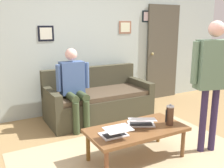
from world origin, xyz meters
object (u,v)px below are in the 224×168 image
laptop_center (141,122)px  person_seated (74,84)px  interior_door (163,53)px  couch (98,101)px  person_standing (213,71)px  coffee_table (136,131)px  french_press (170,115)px  laptop_left (115,133)px

laptop_center → person_seated: 1.38m
interior_door → couch: size_ratio=1.13×
interior_door → person_standing: bearing=64.2°
coffee_table → french_press: french_press is taller
interior_door → couch: 2.03m
coffee_table → laptop_center: 0.14m
french_press → coffee_table: bearing=-14.2°
interior_door → coffee_table: interior_door is taller
couch → person_seated: (0.52, 0.23, 0.42)m
laptop_center → coffee_table: bearing=22.0°
interior_door → couch: interior_door is taller
person_standing → person_seated: bearing=-52.2°
coffee_table → french_press: size_ratio=4.35×
french_press → couch: bearing=-83.0°
coffee_table → laptop_left: 0.36m
french_press → person_standing: size_ratio=0.17×
laptop_center → person_seated: bearing=-72.9°
interior_door → laptop_left: bearing=41.4°
couch → laptop_left: (0.56, 1.63, 0.15)m
interior_door → laptop_left: (2.40, 2.12, -0.57)m
interior_door → laptop_center: 2.86m
interior_door → person_seated: 2.48m
coffee_table → person_standing: size_ratio=0.72×
coffee_table → laptop_center: (-0.10, -0.04, 0.09)m
person_standing → interior_door: bearing=-115.8°
french_press → person_seated: (0.73, -1.44, 0.19)m
laptop_left → french_press: (-0.77, 0.03, 0.08)m
laptop_left → french_press: bearing=177.6°
couch → french_press: size_ratio=6.49×
interior_door → coffee_table: 2.98m
laptop_left → laptop_center: bearing=-165.4°
laptop_left → person_standing: (-1.28, 0.19, 0.63)m
person_standing → laptop_center: bearing=-20.0°
couch → coffee_table: couch is taller
interior_door → laptop_left: interior_door is taller
laptop_left → person_standing: person_standing is taller
coffee_table → french_press: bearing=165.8°
interior_door → french_press: interior_door is taller
couch → laptop_center: size_ratio=4.05×
couch → coffee_table: bearing=82.0°
french_press → laptop_left: bearing=-2.4°
laptop_left → person_seated: person_seated is taller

